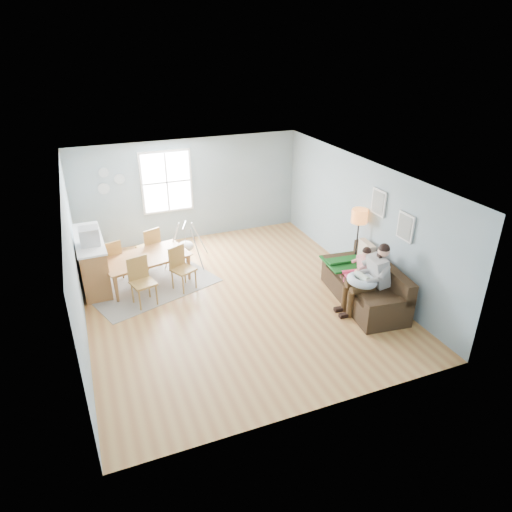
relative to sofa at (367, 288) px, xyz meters
name	(u,v)px	position (x,y,z in m)	size (l,w,h in m)	color
room	(232,188)	(-2.51, 1.14, 2.10)	(8.40, 9.40, 3.90)	#AC6E3D
window	(167,182)	(-3.11, 4.60, 1.33)	(1.32, 0.08, 1.62)	silver
pictures	(392,214)	(0.45, 0.09, 1.53)	(0.05, 1.34, 0.74)	silver
wall_plates	(109,181)	(-4.52, 4.61, 1.51)	(0.67, 0.02, 0.66)	#99ADB7
sofa	(367,288)	(0.00, 0.00, 0.00)	(1.22, 2.34, 0.91)	black
green_throw	(348,262)	(0.01, 0.75, 0.25)	(1.02, 0.87, 0.04)	#12501E
beige_pillow	(366,253)	(0.30, 0.55, 0.49)	(0.14, 0.51, 0.51)	beige
father	(370,276)	(-0.18, -0.30, 0.46)	(1.04, 0.51, 1.45)	gray
nursing_pillow	(362,280)	(-0.35, -0.28, 0.39)	(0.60, 0.60, 0.16)	silver
infant	(361,276)	(-0.35, -0.24, 0.47)	(0.18, 0.40, 0.15)	silver
toddler	(361,264)	(-0.06, 0.22, 0.45)	(0.61, 0.35, 0.93)	white
floor_lamp	(359,222)	(0.29, 0.91, 1.08)	(0.34, 0.34, 1.69)	black
storage_cube	(387,300)	(0.18, -0.46, -0.09)	(0.49, 0.45, 0.47)	white
rug	(148,283)	(-4.11, 2.46, -0.31)	(2.68, 2.04, 0.01)	gray
dining_table	(147,270)	(-4.11, 2.46, 0.01)	(1.87, 1.04, 0.66)	#9C6033
chair_sw	(141,278)	(-4.34, 1.68, 0.26)	(0.56, 0.56, 1.01)	olive
chair_se	(180,265)	(-3.45, 1.99, 0.24)	(0.59, 0.59, 0.97)	olive
chair_nw	(112,258)	(-4.80, 2.92, 0.23)	(0.55, 0.55, 0.97)	olive
chair_ne	(150,245)	(-3.87, 3.25, 0.26)	(0.60, 0.60, 1.01)	olive
counter	(92,260)	(-5.21, 2.94, 0.24)	(0.63, 1.98, 1.10)	#9C6033
monitor	(89,236)	(-5.19, 2.57, 0.96)	(0.39, 0.37, 0.37)	#B1B1B6
baby_swing	(186,246)	(-3.04, 3.21, 0.11)	(1.23, 1.24, 0.97)	#B1B1B6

